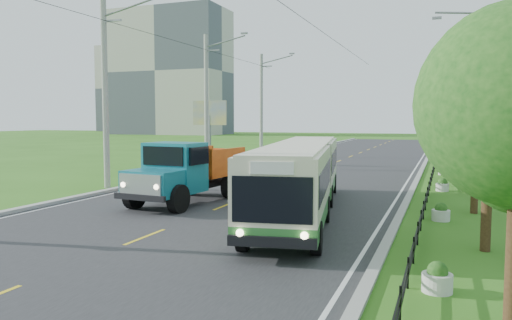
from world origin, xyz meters
The scene contains 27 objects.
ground centered at (0.00, 0.00, 0.00)m, with size 240.00×240.00×0.00m, color #2F6618.
road centered at (0.00, 20.00, 0.01)m, with size 14.00×120.00×0.02m, color #28282B.
curb_left centered at (-7.20, 20.00, 0.07)m, with size 0.40×120.00×0.15m, color #9E9E99.
curb_right centered at (7.15, 20.00, 0.05)m, with size 0.30×120.00×0.10m, color #9E9E99.
edge_line_left centered at (-6.65, 20.00, 0.02)m, with size 0.12×120.00×0.00m, color silver.
edge_line_right centered at (6.65, 20.00, 0.02)m, with size 0.12×120.00×0.00m, color silver.
centre_dash centered at (0.00, 0.00, 0.02)m, with size 0.12×2.20×0.00m, color yellow.
railing_right centered at (8.00, 14.00, 0.30)m, with size 0.04×40.00×0.60m, color black.
pole_near centered at (-8.26, 9.00, 5.09)m, with size 3.51×0.32×10.00m.
pole_mid centered at (-8.26, 21.00, 5.09)m, with size 3.51×0.32×10.00m.
pole_far centered at (-8.26, 33.00, 5.09)m, with size 3.51×0.32×10.00m.
tree_second centered at (9.86, 2.14, 3.52)m, with size 3.18×3.26×5.30m.
tree_third centered at (9.86, 8.14, 3.99)m, with size 3.60×3.62×6.00m.
tree_fourth centered at (9.86, 14.14, 3.59)m, with size 3.24×3.31×5.40m.
tree_fifth centered at (9.86, 20.14, 3.85)m, with size 3.48×3.52×5.80m.
tree_back centered at (9.86, 26.14, 3.65)m, with size 3.30×3.36×5.50m.
streetlight_mid centered at (10.64, 14.00, 4.90)m, with size 3.02×0.20×9.07m.
streetlight_far centered at (10.64, 28.00, 4.90)m, with size 3.02×0.20×9.07m.
planter_front centered at (8.60, -2.00, 0.29)m, with size 0.64×0.64×0.67m.
planter_near centered at (8.60, 6.00, 0.29)m, with size 0.64×0.64×0.67m.
planter_mid centered at (8.60, 14.00, 0.29)m, with size 0.64×0.64×0.67m.
planter_far centered at (8.60, 22.00, 0.29)m, with size 0.64×0.64×0.67m.
billboard_left centered at (-9.50, 24.00, 3.87)m, with size 3.00×0.20×5.20m.
apartment_near centered at (-55.00, 95.00, 15.00)m, with size 28.00×14.00×30.00m, color #B7B2A3.
apartment_far centered at (-80.00, 120.00, 13.00)m, with size 24.00×14.00×26.00m, color #B7B2A3.
bus centered at (3.51, 5.36, 1.63)m, with size 4.61×14.19×2.71m.
dump_truck centered at (-1.91, 6.20, 1.53)m, with size 3.02×6.62×2.70m.
Camera 1 is at (8.67, -13.07, 3.68)m, focal length 35.00 mm.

